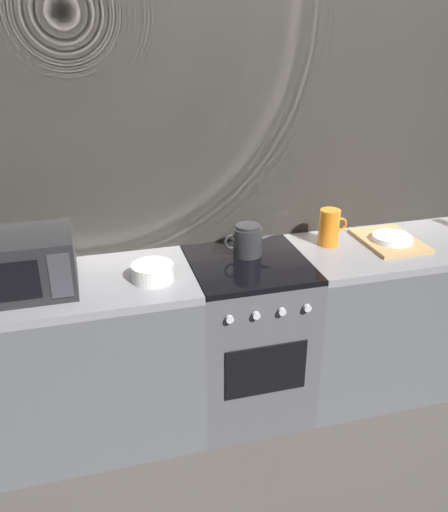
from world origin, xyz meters
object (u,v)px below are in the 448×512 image
microwave (22,264)px  pitcher (329,227)px  kettle (248,240)px  stove_unit (247,337)px  dish_pile (390,240)px  mixing_bowl (152,272)px

microwave → pitcher: microwave is taller
pitcher → kettle: bearing=-178.6°
stove_unit → dish_pile: (0.82, 0.03, 0.47)m
stove_unit → dish_pile: bearing=2.2°
kettle → dish_pile: bearing=-4.2°
pitcher → stove_unit: bearing=-168.0°
stove_unit → dish_pile: dish_pile is taller
kettle → microwave: bearing=-174.1°
kettle → pitcher: size_ratio=1.42×
mixing_bowl → pitcher: bearing=9.7°
pitcher → dish_pile: bearing=-11.9°
kettle → mixing_bowl: (-0.52, -0.16, -0.04)m
stove_unit → microwave: bearing=-178.9°
microwave → stove_unit: bearing=1.1°
microwave → mixing_bowl: microwave is taller
mixing_bowl → stove_unit: bearing=7.4°
kettle → pitcher: pitcher is taller
kettle → pitcher: 0.46m
microwave → pitcher: 1.56m
mixing_bowl → dish_pile: (1.32, 0.10, -0.02)m
kettle → mixing_bowl: kettle is taller
microwave → dish_pile: 1.90m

